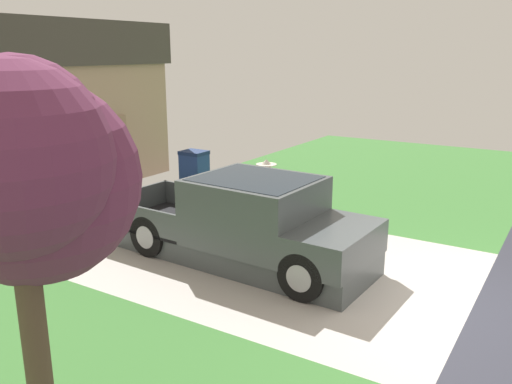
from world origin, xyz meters
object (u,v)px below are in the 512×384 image
object	(u,v)px
handbag	(281,231)
wheeled_trash_bin	(194,167)
person_with_hat	(266,193)
pickup_truck	(251,225)
front_yard_tree	(25,168)

from	to	relation	value
handbag	wheeled_trash_bin	distance (m)	4.87
person_with_hat	wheeled_trash_bin	world-z (taller)	person_with_hat
person_with_hat	wheeled_trash_bin	bearing A→B (deg)	-142.66
pickup_truck	front_yard_tree	bearing A→B (deg)	15.83
handbag	front_yard_tree	xyz separation A→B (m)	(-6.84, -1.49, 2.80)
person_with_hat	handbag	xyz separation A→B (m)	(0.14, -0.30, -0.81)
handbag	front_yard_tree	world-z (taller)	front_yard_tree
handbag	front_yard_tree	distance (m)	7.54
front_yard_tree	wheeled_trash_bin	xyz separation A→B (m)	(9.25, 5.70, -2.35)
front_yard_tree	wheeled_trash_bin	world-z (taller)	front_yard_tree
front_yard_tree	wheeled_trash_bin	distance (m)	11.12
handbag	front_yard_tree	size ratio (longest dim) A/B	0.11
pickup_truck	wheeled_trash_bin	xyz separation A→B (m)	(3.95, 4.44, -0.17)
pickup_truck	front_yard_tree	size ratio (longest dim) A/B	1.41
handbag	pickup_truck	bearing A→B (deg)	-171.53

